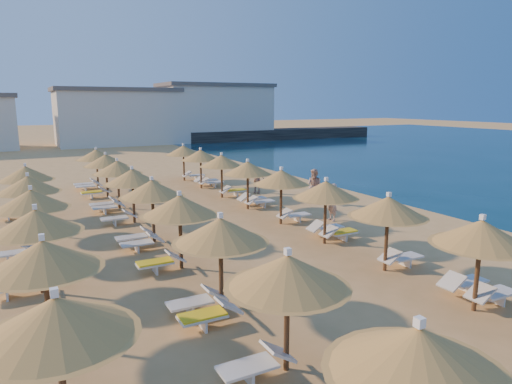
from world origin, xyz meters
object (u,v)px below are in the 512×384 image
jetty (281,134)px  beachgoer_b (315,187)px  parasol_row_west (165,198)px  parasol_row_east (302,184)px  beachgoer_a (332,202)px  beachgoer_c (257,180)px

jetty → beachgoer_b: 45.28m
parasol_row_west → beachgoer_b: size_ratio=16.92×
beachgoer_b → jetty: bearing=120.7°
jetty → parasol_row_west: parasol_row_west is taller
parasol_row_east → beachgoer_a: 2.89m
beachgoer_a → jetty: bearing=151.2°
parasol_row_east → beachgoer_b: (3.73, 4.34, -1.14)m
parasol_row_east → beachgoer_c: bearing=74.2°
beachgoer_c → parasol_row_west: bearing=-91.6°
parasol_row_east → beachgoer_c: (2.43, 8.57, -1.28)m
parasol_row_east → beachgoer_a: size_ratio=18.43×
jetty → beachgoer_a: beachgoer_a is taller
beachgoer_b → beachgoer_c: 4.43m
jetty → beachgoer_b: bearing=-117.9°
jetty → beachgoer_c: size_ratio=18.28×
parasol_row_east → beachgoer_b: size_ratio=16.92×
jetty → beachgoer_c: beachgoer_c is taller
parasol_row_east → parasol_row_west: same height
parasol_row_west → beachgoer_b: (9.58, 4.34, -1.14)m
parasol_row_east → jetty: bearing=60.0°
parasol_row_east → parasol_row_west: 5.85m
parasol_row_west → beachgoer_a: (8.26, 1.03, -1.22)m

